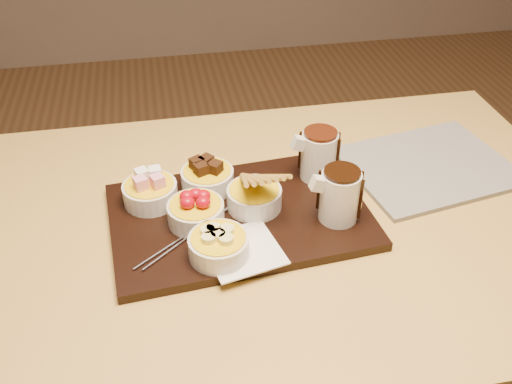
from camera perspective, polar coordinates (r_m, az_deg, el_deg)
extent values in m
cube|color=tan|center=(1.06, 2.26, -3.28)|extent=(1.20, 0.80, 0.04)
cylinder|color=tan|center=(1.59, -20.54, -7.95)|extent=(0.06, 0.06, 0.71)
cylinder|color=tan|center=(1.71, 17.31, -3.30)|extent=(0.06, 0.06, 0.71)
cube|color=black|center=(1.04, -1.63, -2.44)|extent=(0.48, 0.34, 0.02)
cube|color=white|center=(0.95, -1.35, -5.84)|extent=(0.14, 0.14, 0.00)
cylinder|color=beige|center=(1.06, -10.52, -0.11)|extent=(0.10, 0.10, 0.04)
cylinder|color=beige|center=(1.08, -4.87, 1.28)|extent=(0.10, 0.10, 0.04)
cylinder|color=beige|center=(1.00, -6.02, -2.13)|extent=(0.10, 0.10, 0.04)
cylinder|color=beige|center=(1.03, -0.18, -0.62)|extent=(0.10, 0.10, 0.04)
cylinder|color=beige|center=(0.94, -3.75, -5.48)|extent=(0.10, 0.10, 0.04)
cylinder|color=silver|center=(1.00, 8.36, -0.43)|extent=(0.07, 0.07, 0.10)
cylinder|color=silver|center=(1.10, 6.31, 3.63)|extent=(0.07, 0.07, 0.10)
cube|color=beige|center=(1.22, 16.86, 2.50)|extent=(0.36, 0.31, 0.01)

